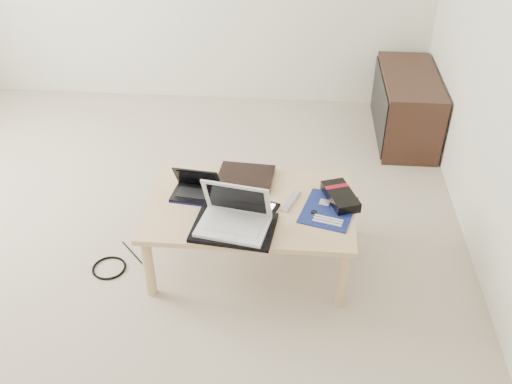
# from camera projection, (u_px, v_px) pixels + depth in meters

# --- Properties ---
(ground) EXTENTS (4.00, 4.00, 0.00)m
(ground) POSITION_uv_depth(u_px,v_px,m) (129.00, 244.00, 3.38)
(ground) COLOR #BAA997
(ground) RESTS_ON ground
(coffee_table) EXTENTS (1.10, 0.70, 0.40)m
(coffee_table) POSITION_uv_depth(u_px,v_px,m) (250.00, 211.00, 3.06)
(coffee_table) COLOR tan
(coffee_table) RESTS_ON ground
(media_cabinet) EXTENTS (0.41, 0.90, 0.50)m
(media_cabinet) POSITION_uv_depth(u_px,v_px,m) (405.00, 106.00, 4.30)
(media_cabinet) COLOR #382016
(media_cabinet) RESTS_ON ground
(book) EXTENTS (0.33, 0.28, 0.03)m
(book) POSITION_uv_depth(u_px,v_px,m) (246.00, 177.00, 3.21)
(book) COLOR black
(book) RESTS_ON coffee_table
(netbook) EXTENTS (0.27, 0.21, 0.16)m
(netbook) POSITION_uv_depth(u_px,v_px,m) (196.00, 189.00, 3.09)
(netbook) COLOR black
(netbook) RESTS_ON coffee_table
(tablet) EXTENTS (0.26, 0.23, 0.01)m
(tablet) POSITION_uv_depth(u_px,v_px,m) (255.00, 208.00, 2.99)
(tablet) COLOR black
(tablet) RESTS_ON coffee_table
(remote) EXTENTS (0.11, 0.20, 0.02)m
(remote) POSITION_uv_depth(u_px,v_px,m) (290.00, 201.00, 3.04)
(remote) COLOR #B8B8BD
(remote) RESTS_ON coffee_table
(neoprene_sleeve) EXTENTS (0.44, 0.34, 0.02)m
(neoprene_sleeve) POSITION_uv_depth(u_px,v_px,m) (234.00, 227.00, 2.86)
(neoprene_sleeve) COLOR black
(neoprene_sleeve) RESTS_ON coffee_table
(white_laptop) EXTENTS (0.38, 0.30, 0.24)m
(white_laptop) POSITION_uv_depth(u_px,v_px,m) (234.00, 217.00, 2.83)
(white_laptop) COLOR silver
(white_laptop) RESTS_ON neoprene_sleeve
(motherboard) EXTENTS (0.33, 0.38, 0.02)m
(motherboard) POSITION_uv_depth(u_px,v_px,m) (329.00, 210.00, 2.99)
(motherboard) COLOR navy
(motherboard) RESTS_ON coffee_table
(gpu_box) EXTENTS (0.21, 0.29, 0.06)m
(gpu_box) POSITION_uv_depth(u_px,v_px,m) (340.00, 196.00, 3.04)
(gpu_box) COLOR black
(gpu_box) RESTS_ON coffee_table
(cable_coil) EXTENTS (0.12, 0.12, 0.01)m
(cable_coil) POSITION_uv_depth(u_px,v_px,m) (230.00, 198.00, 3.07)
(cable_coil) COLOR black
(cable_coil) RESTS_ON coffee_table
(floor_cable_coil) EXTENTS (0.24, 0.24, 0.01)m
(floor_cable_coil) POSITION_uv_depth(u_px,v_px,m) (109.00, 268.00, 3.20)
(floor_cable_coil) COLOR black
(floor_cable_coil) RESTS_ON ground
(floor_cable_trail) EXTENTS (0.27, 0.29, 0.01)m
(floor_cable_trail) POSITION_uv_depth(u_px,v_px,m) (138.00, 259.00, 3.27)
(floor_cable_trail) COLOR black
(floor_cable_trail) RESTS_ON ground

